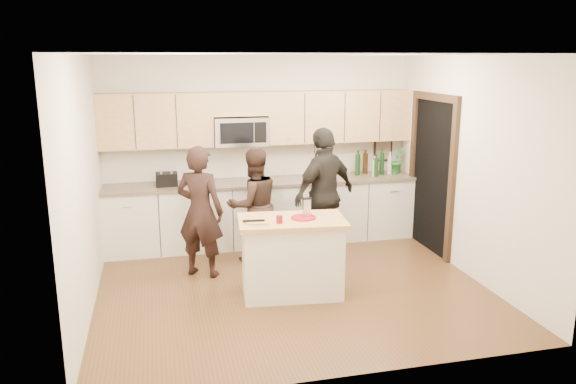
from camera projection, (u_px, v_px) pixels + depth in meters
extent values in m
plane|color=#52391C|center=(292.00, 286.00, 6.71)|extent=(4.50, 4.50, 0.00)
cube|color=beige|center=(260.00, 149.00, 8.29)|extent=(4.50, 0.02, 2.70)
cube|color=beige|center=(351.00, 226.00, 4.50)|extent=(4.50, 0.02, 2.70)
cube|color=beige|center=(84.00, 186.00, 5.89)|extent=(0.02, 4.00, 2.70)
cube|color=beige|center=(469.00, 167.00, 6.90)|extent=(0.02, 4.00, 2.70)
cube|color=white|center=(292.00, 54.00, 6.08)|extent=(4.50, 4.00, 0.02)
cube|color=beige|center=(264.00, 213.00, 8.20)|extent=(4.50, 0.62, 0.90)
cube|color=#77694F|center=(264.00, 182.00, 8.08)|extent=(4.50, 0.66, 0.04)
cube|color=tan|center=(156.00, 121.00, 7.69)|extent=(1.55, 0.33, 0.75)
cube|color=tan|center=(339.00, 116.00, 8.28)|extent=(2.17, 0.33, 0.75)
cube|color=tan|center=(240.00, 104.00, 7.90)|extent=(0.78, 0.33, 0.33)
cube|color=silver|center=(240.00, 131.00, 7.96)|extent=(0.76, 0.40, 0.40)
cube|color=black|center=(237.00, 133.00, 7.75)|extent=(0.47, 0.01, 0.29)
cube|color=black|center=(260.00, 132.00, 7.82)|extent=(0.17, 0.01, 0.29)
cube|color=black|center=(432.00, 177.00, 7.82)|extent=(0.02, 1.05, 2.10)
cube|color=black|center=(452.00, 186.00, 7.27)|extent=(0.06, 0.10, 2.10)
cube|color=black|center=(413.00, 169.00, 8.36)|extent=(0.06, 0.10, 2.10)
cube|color=black|center=(436.00, 97.00, 7.56)|extent=(0.06, 1.25, 0.10)
cube|color=black|center=(383.00, 149.00, 8.73)|extent=(0.30, 0.03, 0.38)
cube|color=tan|center=(383.00, 149.00, 8.71)|extent=(0.24, 0.00, 0.32)
cube|color=white|center=(200.00, 206.00, 7.63)|extent=(0.34, 0.01, 0.48)
cube|color=white|center=(198.00, 185.00, 7.86)|extent=(0.34, 0.60, 0.01)
cube|color=beige|center=(292.00, 259.00, 6.42)|extent=(1.16, 0.75, 0.85)
cube|color=tan|center=(292.00, 221.00, 6.31)|extent=(1.27, 0.82, 0.05)
cylinder|color=maroon|center=(303.00, 218.00, 6.33)|extent=(0.28, 0.28, 0.02)
cube|color=silver|center=(307.00, 208.00, 6.35)|extent=(0.08, 0.05, 0.20)
cube|color=black|center=(307.00, 198.00, 6.32)|extent=(0.10, 0.06, 0.02)
cylinder|color=maroon|center=(279.00, 219.00, 6.14)|extent=(0.07, 0.07, 0.09)
cube|color=tan|center=(258.00, 222.00, 6.15)|extent=(0.25, 0.20, 0.02)
cube|color=black|center=(254.00, 221.00, 6.15)|extent=(0.25, 0.06, 0.02)
cube|color=silver|center=(260.00, 225.00, 6.01)|extent=(0.20, 0.04, 0.01)
cube|color=black|center=(167.00, 179.00, 7.74)|extent=(0.29, 0.24, 0.18)
cube|color=silver|center=(161.00, 173.00, 7.70)|extent=(0.03, 0.17, 0.00)
cube|color=silver|center=(171.00, 173.00, 7.73)|extent=(0.03, 0.17, 0.00)
cylinder|color=black|center=(358.00, 163.00, 8.42)|extent=(0.08, 0.08, 0.38)
cylinder|color=#311D09|center=(365.00, 162.00, 8.55)|extent=(0.08, 0.08, 0.37)
cylinder|color=#BEB795|center=(374.00, 166.00, 8.35)|extent=(0.07, 0.07, 0.30)
cylinder|color=black|center=(382.00, 162.00, 8.47)|extent=(0.07, 0.07, 0.39)
cylinder|color=#311D09|center=(382.00, 163.00, 8.48)|extent=(0.07, 0.07, 0.36)
cylinder|color=#BEB795|center=(390.00, 163.00, 8.53)|extent=(0.07, 0.07, 0.33)
cylinder|color=black|center=(376.00, 165.00, 8.33)|extent=(0.06, 0.06, 0.34)
imported|color=#2A6A30|center=(397.00, 160.00, 8.54)|extent=(0.28, 0.29, 0.41)
imported|color=black|center=(200.00, 212.00, 6.89)|extent=(0.72, 0.64, 1.65)
imported|color=black|center=(254.00, 205.00, 7.44)|extent=(0.85, 0.72, 1.52)
imported|color=black|center=(324.00, 195.00, 7.45)|extent=(1.13, 0.90, 1.79)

